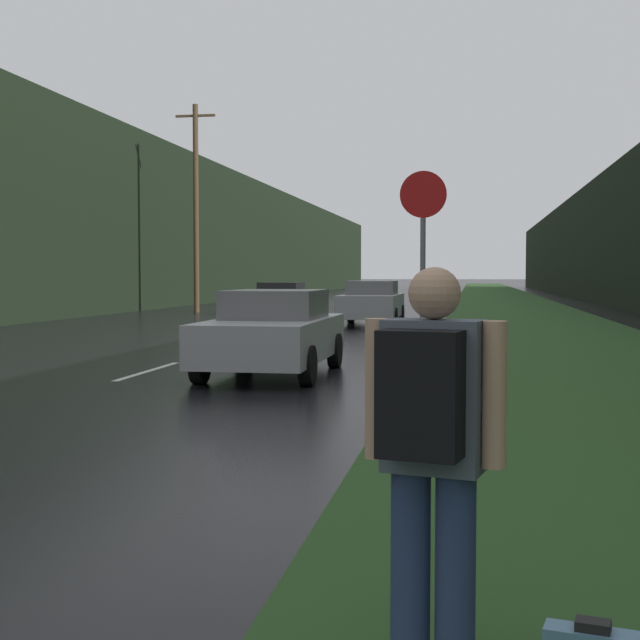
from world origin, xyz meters
The scene contains 12 objects.
grass_verge centered at (7.57, 40.00, 0.01)m, with size 6.00×240.00×0.02m, color #26471E.
lane_stripe_c centered at (0.00, 12.89, 0.00)m, with size 0.12×3.00×0.01m, color silver.
lane_stripe_d centered at (0.00, 19.89, 0.00)m, with size 0.12×3.00×0.01m, color silver.
lane_stripe_e centered at (0.00, 26.89, 0.00)m, with size 0.12×3.00×0.01m, color silver.
treeline_far_side centered at (-10.57, 50.00, 4.20)m, with size 2.00×140.00×8.39m, color black.
treeline_near_side centered at (13.57, 50.00, 3.66)m, with size 2.00×140.00×7.32m, color black.
utility_pole_far centered at (-6.51, 36.19, 4.72)m, with size 1.80×0.24×9.18m.
stop_sign centered at (4.96, 9.74, 1.80)m, with size 0.61×0.07×3.04m.
hitchhiker_with_backpack centered at (5.44, 1.74, 1.00)m, with size 0.59×0.48×1.73m.
car_passing_near centered at (2.29, 12.73, 0.72)m, with size 1.91×4.38×1.43m.
car_passing_far centered at (2.29, 27.60, 0.75)m, with size 1.95×4.47×1.48m.
car_oncoming centered at (-2.29, 34.66, 0.71)m, with size 2.04×4.41×1.36m.
Camera 1 is at (5.61, -1.93, 1.70)m, focal length 50.00 mm.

